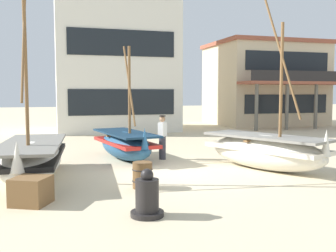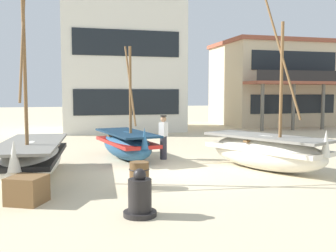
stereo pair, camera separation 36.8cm
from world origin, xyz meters
name	(u,v)px [view 1 (the left image)]	position (x,y,z in m)	size (l,w,h in m)	color
ground_plane	(177,172)	(0.00, 0.00, 0.00)	(120.00, 120.00, 0.00)	beige
fishing_boat_near_left	(32,158)	(-4.41, 0.29, 0.61)	(2.10, 4.94, 6.76)	silver
fishing_boat_centre_large	(266,150)	(2.95, -0.43, 0.64)	(3.12, 4.47, 5.66)	silver
fishing_boat_far_right	(125,144)	(-1.15, 2.85, 0.59)	(2.06, 4.06, 4.28)	#23517A
fisherman_by_hull	(162,138)	(0.20, 2.42, 0.83)	(0.40, 0.42, 1.68)	#33333D
capstan_winch	(147,198)	(-1.95, -4.08, 0.39)	(0.69, 0.69, 0.99)	black
wooden_barrel	(142,175)	(-1.52, -1.74, 0.35)	(0.56, 0.56, 0.70)	brown
cargo_crate	(31,191)	(-4.28, -2.52, 0.32)	(0.76, 0.76, 0.63)	brown
harbor_building_main	(114,49)	(0.31, 14.88, 5.52)	(8.05, 6.44, 11.01)	silver
harbor_building_annex	(264,84)	(12.70, 16.41, 3.28)	(8.46, 8.86, 6.54)	beige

